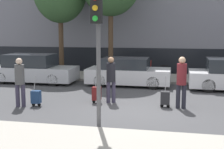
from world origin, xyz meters
TOP-DOWN VIEW (x-y plane):
  - ground_plane at (0.00, 0.00)m, footprint 80.00×80.00m
  - sidewalk_near at (0.00, -3.75)m, footprint 28.00×2.50m
  - sidewalk_far at (0.00, 7.00)m, footprint 28.00×3.00m
  - parked_car_0 at (-6.24, 4.50)m, footprint 4.49×1.78m
  - parked_car_1 at (-1.22, 4.74)m, footprint 4.10×1.88m
  - pedestrian_left at (-4.32, -0.41)m, footprint 0.34×0.34m
  - trolley_left at (-3.79, -0.25)m, footprint 0.34×0.29m
  - pedestrian_center at (-1.25, 0.87)m, footprint 0.34×0.34m
  - trolley_center at (-1.77, 0.68)m, footprint 0.34×0.29m
  - pedestrian_right at (1.35, 0.52)m, footprint 0.35×0.34m
  - trolley_right at (0.80, 0.54)m, footprint 0.34×0.29m
  - traffic_light at (-0.94, -2.36)m, footprint 0.28×0.47m
  - parked_bicycle at (-0.06, 6.79)m, footprint 1.77×0.06m

SIDE VIEW (x-z plane):
  - ground_plane at x=0.00m, z-range 0.00..0.00m
  - sidewalk_near at x=0.00m, z-range 0.00..0.12m
  - sidewalk_far at x=0.00m, z-range 0.00..0.12m
  - trolley_left at x=-3.79m, z-range -0.21..0.91m
  - trolley_right at x=0.80m, z-range -0.21..0.91m
  - trolley_center at x=-1.77m, z-range -0.21..0.95m
  - parked_bicycle at x=-0.06m, z-range 0.01..0.97m
  - parked_car_1 at x=-1.22m, z-range -0.04..1.32m
  - parked_car_0 at x=-6.24m, z-range -0.06..1.43m
  - pedestrian_center at x=-1.25m, z-range 0.12..1.88m
  - pedestrian_left at x=-4.32m, z-range 0.12..1.89m
  - pedestrian_right at x=1.35m, z-range 0.13..1.97m
  - traffic_light at x=-0.94m, z-range 0.79..4.52m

